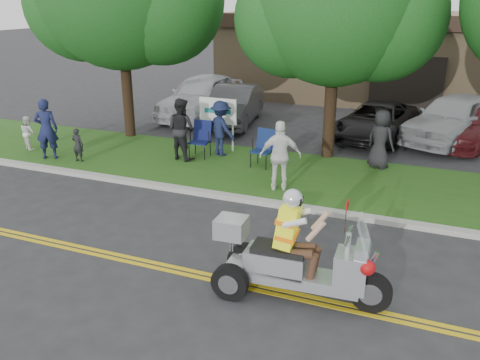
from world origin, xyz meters
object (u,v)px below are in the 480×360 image
at_px(spectator_adult_mid, 181,129).
at_px(parked_car_right, 467,124).
at_px(lawn_chair_b, 201,136).
at_px(parked_car_far_left, 202,96).
at_px(parked_car_mid, 377,121).
at_px(spectator_adult_left, 46,129).
at_px(parked_car_left, 234,105).
at_px(lawn_chair_a, 264,145).
at_px(parked_car_far_right, 455,118).
at_px(trike_scooter, 293,261).
at_px(spectator_adult_right, 280,156).

distance_m(spectator_adult_mid, parked_car_right, 9.68).
bearing_deg(spectator_adult_mid, lawn_chair_b, -116.89).
height_order(spectator_adult_mid, parked_car_far_left, spectator_adult_mid).
bearing_deg(parked_car_mid, parked_car_right, 19.06).
bearing_deg(parked_car_far_left, spectator_adult_left, -101.84).
height_order(spectator_adult_left, spectator_adult_mid, spectator_adult_mid).
xyz_separation_m(lawn_chair_b, parked_car_far_left, (-2.54, 5.21, 0.16)).
bearing_deg(parked_car_left, spectator_adult_mid, -94.48).
distance_m(parked_car_left, parked_car_right, 8.38).
bearing_deg(parked_car_far_left, parked_car_left, -20.18).
relative_size(spectator_adult_mid, parked_car_far_left, 0.35).
bearing_deg(parked_car_left, lawn_chair_a, -67.70).
bearing_deg(parked_car_far_left, lawn_chair_b, -63.23).
bearing_deg(parked_car_far_right, spectator_adult_mid, -119.28).
bearing_deg(lawn_chair_a, parked_car_far_right, 53.03).
distance_m(lawn_chair_a, spectator_adult_left, 6.49).
height_order(lawn_chair_b, parked_car_mid, parked_car_mid).
relative_size(spectator_adult_left, parked_car_far_left, 0.35).
distance_m(parked_car_mid, parked_car_right, 2.96).
bearing_deg(parked_car_mid, parked_car_far_right, 19.40).
bearing_deg(parked_car_left, lawn_chair_b, -88.91).
relative_size(trike_scooter, parked_car_far_right, 0.60).
bearing_deg(parked_car_mid, parked_car_far_left, -177.33).
distance_m(parked_car_far_left, parked_car_left, 1.79).
height_order(trike_scooter, lawn_chair_b, trike_scooter).
height_order(trike_scooter, parked_car_far_right, trike_scooter).
distance_m(lawn_chair_b, parked_car_right, 9.06).
bearing_deg(parked_car_right, parked_car_far_left, -164.29).
distance_m(spectator_adult_right, parked_car_mid, 6.54).
xyz_separation_m(parked_car_left, parked_car_right, (8.36, 0.53, -0.08)).
distance_m(lawn_chair_b, spectator_adult_left, 4.59).
xyz_separation_m(lawn_chair_a, lawn_chair_b, (-2.09, 0.17, 0.01)).
distance_m(lawn_chair_a, parked_car_right, 7.54).
height_order(trike_scooter, spectator_adult_mid, spectator_adult_mid).
relative_size(parked_car_mid, parked_car_right, 0.98).
relative_size(trike_scooter, parked_car_mid, 0.65).
distance_m(lawn_chair_b, spectator_adult_mid, 0.70).
bearing_deg(lawn_chair_a, parked_car_mid, 68.91).
relative_size(spectator_adult_left, parked_car_left, 0.40).
xyz_separation_m(lawn_chair_b, parked_car_far_right, (7.08, 5.04, 0.11)).
xyz_separation_m(trike_scooter, parked_car_right, (2.70, 11.37, -0.01)).
bearing_deg(lawn_chair_b, parked_car_right, 31.04).
distance_m(parked_car_far_left, parked_car_far_right, 9.62).
xyz_separation_m(parked_car_mid, parked_car_right, (2.91, 0.57, 0.04)).
bearing_deg(spectator_adult_left, parked_car_right, -176.49).
xyz_separation_m(spectator_adult_left, parked_car_left, (3.27, 6.53, -0.27)).
height_order(spectator_adult_right, parked_car_far_right, spectator_adult_right).
height_order(spectator_adult_left, spectator_adult_right, spectator_adult_left).
height_order(spectator_adult_left, parked_car_right, spectator_adult_left).
relative_size(lawn_chair_a, spectator_adult_mid, 0.58).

